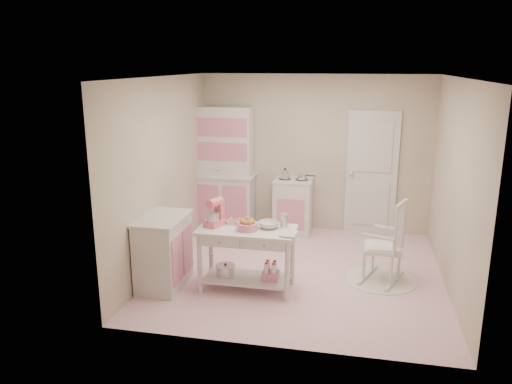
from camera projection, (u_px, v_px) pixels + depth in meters
room_shell at (301, 153)px, 6.40m from camera, size 3.84×3.84×2.62m
door at (372, 173)px, 8.15m from camera, size 0.82×0.05×2.04m
hutch at (224, 168)px, 8.42m from camera, size 1.06×0.50×2.08m
stove at (293, 206)px, 8.29m from camera, size 0.62×0.57×0.92m
base_cabinet at (163, 252)px, 6.30m from camera, size 0.54×0.84×0.92m
lace_rug at (381, 279)px, 6.57m from camera, size 0.92×0.92×0.01m
rocking_chair at (383, 241)px, 6.43m from camera, size 0.70×0.84×1.10m
work_table at (247, 259)px, 6.22m from camera, size 1.20×0.60×0.80m
stand_mixer at (214, 213)px, 6.18m from camera, size 0.29×0.33×0.34m
cookie_tray at (238, 223)px, 6.32m from camera, size 0.34×0.24×0.02m
bread_basket at (247, 226)px, 6.06m from camera, size 0.25×0.25×0.09m
mixing_bowl at (269, 225)px, 6.14m from camera, size 0.26×0.26×0.08m
metal_pitcher at (284, 220)px, 6.16m from camera, size 0.10×0.10×0.17m
recipe_book at (282, 233)px, 5.92m from camera, size 0.21×0.26×0.02m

